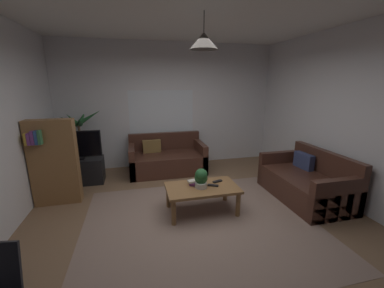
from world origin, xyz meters
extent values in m
cube|color=brown|center=(0.00, 0.00, -0.01)|extent=(4.98, 5.01, 0.02)
cube|color=gray|center=(0.00, -0.20, 0.00)|extent=(3.23, 2.75, 0.01)
cube|color=silver|center=(0.00, 2.53, 1.42)|extent=(5.10, 0.06, 2.84)
cube|color=silver|center=(2.52, 0.00, 1.42)|extent=(0.06, 5.01, 2.84)
cube|color=white|center=(0.00, 0.00, 2.85)|extent=(4.98, 5.01, 0.02)
cube|color=white|center=(-0.20, 2.50, 1.25)|extent=(1.49, 0.01, 1.05)
cube|color=#47281E|center=(-0.16, 1.95, 0.21)|extent=(1.64, 0.90, 0.42)
cube|color=#47281E|center=(-0.16, 2.34, 0.62)|extent=(1.64, 0.12, 0.40)
cube|color=#47281E|center=(-0.92, 1.95, 0.32)|extent=(0.12, 0.90, 0.64)
cube|color=#47281E|center=(0.59, 1.95, 0.32)|extent=(0.12, 0.90, 0.64)
cube|color=brown|center=(-0.48, 2.16, 0.56)|extent=(0.41, 0.14, 0.28)
cube|color=#47281E|center=(1.94, 0.14, 0.21)|extent=(0.90, 1.52, 0.42)
cube|color=#47281E|center=(2.33, 0.14, 0.62)|extent=(0.12, 1.52, 0.40)
cube|color=#47281E|center=(1.94, 0.84, 0.32)|extent=(0.90, 0.12, 0.64)
cube|color=#47281E|center=(1.94, -0.56, 0.32)|extent=(0.90, 0.12, 0.64)
cube|color=navy|center=(2.15, 0.46, 0.56)|extent=(0.15, 0.41, 0.28)
cube|color=olive|center=(0.12, 0.13, 0.40)|extent=(1.09, 0.63, 0.04)
cylinder|color=olive|center=(-0.37, -0.13, 0.19)|extent=(0.07, 0.07, 0.38)
cylinder|color=olive|center=(0.60, -0.13, 0.19)|extent=(0.07, 0.07, 0.38)
cylinder|color=olive|center=(-0.37, 0.38, 0.19)|extent=(0.07, 0.07, 0.38)
cylinder|color=olive|center=(0.60, 0.38, 0.19)|extent=(0.07, 0.07, 0.38)
cube|color=#72387F|center=(0.00, 0.22, 0.43)|extent=(0.14, 0.13, 0.03)
cube|color=#72387F|center=(0.00, 0.21, 0.46)|extent=(0.15, 0.13, 0.02)
cube|color=beige|center=(-0.02, 0.22, 0.48)|extent=(0.14, 0.12, 0.03)
cube|color=black|center=(0.29, 0.11, 0.43)|extent=(0.16, 0.12, 0.02)
cube|color=black|center=(0.40, 0.24, 0.43)|extent=(0.17, 0.10, 0.02)
cylinder|color=beige|center=(0.09, 0.10, 0.46)|extent=(0.18, 0.18, 0.08)
sphere|color=#235B2D|center=(0.10, 0.12, 0.57)|extent=(0.20, 0.20, 0.20)
sphere|color=#235B2D|center=(0.10, 0.11, 0.62)|extent=(0.19, 0.19, 0.19)
cube|color=black|center=(-1.94, 1.75, 0.25)|extent=(0.90, 0.44, 0.50)
cube|color=black|center=(-1.94, 1.73, 0.81)|extent=(0.91, 0.05, 0.51)
cube|color=black|center=(-1.94, 1.71, 0.81)|extent=(0.87, 0.00, 0.47)
cube|color=black|center=(-1.94, 1.73, 0.52)|extent=(0.24, 0.16, 0.04)
cylinder|color=#B77051|center=(-1.97, 2.24, 0.15)|extent=(0.32, 0.32, 0.30)
cylinder|color=brown|center=(-1.97, 2.24, 0.71)|extent=(0.05, 0.05, 0.82)
cone|color=#235B2D|center=(-1.73, 2.23, 1.25)|extent=(0.52, 0.14, 0.36)
cone|color=#235B2D|center=(-1.91, 2.43, 1.22)|extent=(0.19, 0.43, 0.33)
cone|color=#235B2D|center=(-2.10, 2.32, 1.21)|extent=(0.34, 0.27, 0.30)
cone|color=#235B2D|center=(-2.11, 2.09, 1.21)|extent=(0.34, 0.40, 0.34)
cone|color=#235B2D|center=(-1.90, 2.05, 1.18)|extent=(0.19, 0.43, 0.27)
cube|color=olive|center=(-2.12, 0.98, 0.70)|extent=(0.70, 0.22, 1.40)
cube|color=gold|center=(-2.40, 0.86, 1.14)|extent=(0.03, 0.16, 0.18)
cube|color=#72387F|center=(-2.36, 0.86, 1.14)|extent=(0.04, 0.16, 0.18)
cube|color=#72387F|center=(-2.31, 0.86, 1.15)|extent=(0.05, 0.16, 0.21)
cube|color=#2D4C8C|center=(-2.26, 0.86, 1.15)|extent=(0.04, 0.16, 0.21)
cube|color=#387247|center=(-2.21, 0.86, 1.16)|extent=(0.04, 0.16, 0.21)
cylinder|color=black|center=(0.12, 0.13, 2.71)|extent=(0.01, 0.01, 0.26)
cone|color=#4C4742|center=(0.12, 0.13, 2.48)|extent=(0.38, 0.38, 0.21)
camera|label=1|loc=(-0.83, -3.09, 1.95)|focal=22.33mm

